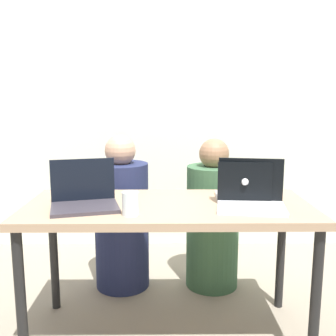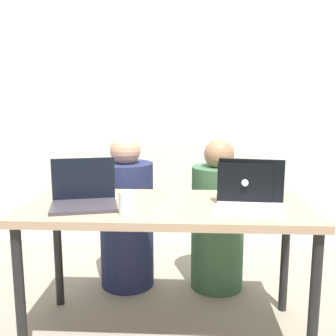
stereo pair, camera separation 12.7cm
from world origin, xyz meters
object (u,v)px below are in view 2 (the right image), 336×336
object	(u,v)px
person_on_left	(127,220)
person_on_right	(218,223)
laptop_back_right	(243,192)
water_glass_left	(127,205)
laptop_front_left	(84,196)
laptop_front_right	(250,198)

from	to	relation	value
person_on_left	person_on_right	world-z (taller)	person_on_left
laptop_back_right	water_glass_left	xyz separation A→B (m)	(-0.58, -0.28, 0.00)
person_on_right	laptop_front_left	bearing A→B (deg)	35.16
laptop_front_left	person_on_right	bearing A→B (deg)	26.83
laptop_front_right	water_glass_left	world-z (taller)	laptop_front_right
laptop_back_right	laptop_front_left	bearing A→B (deg)	13.34
person_on_left	person_on_right	bearing A→B (deg)	178.11
person_on_right	laptop_back_right	size ratio (longest dim) A/B	3.45
laptop_front_right	water_glass_left	distance (m)	0.61
water_glass_left	person_on_left	bearing A→B (deg)	99.52
laptop_back_right	laptop_front_left	distance (m)	0.84
laptop_back_right	laptop_front_right	bearing A→B (deg)	100.19
person_on_left	laptop_back_right	distance (m)	0.93
laptop_back_right	laptop_front_right	size ratio (longest dim) A/B	0.80
laptop_front_left	water_glass_left	size ratio (longest dim) A/B	3.33
laptop_front_left	water_glass_left	world-z (taller)	laptop_front_left
person_on_left	person_on_right	distance (m)	0.62
laptop_front_right	laptop_front_left	bearing A→B (deg)	-171.35
person_on_right	water_glass_left	xyz separation A→B (m)	(-0.49, -0.79, 0.34)
person_on_left	laptop_front_left	xyz separation A→B (m)	(-0.12, -0.64, 0.33)
person_on_left	laptop_back_right	world-z (taller)	person_on_left
person_on_left	laptop_back_right	xyz separation A→B (m)	(0.72, -0.51, 0.32)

